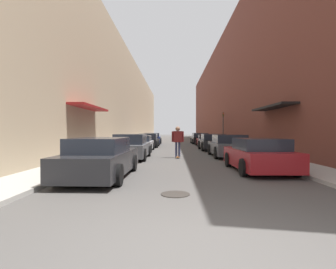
{
  "coord_description": "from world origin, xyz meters",
  "views": [
    {
      "loc": [
        -0.42,
        -3.3,
        1.54
      ],
      "look_at": [
        -0.71,
        10.7,
        1.34
      ],
      "focal_mm": 28.0,
      "sensor_mm": 36.0,
      "label": 1
    }
  ],
  "objects_px": {
    "parked_car_left_3": "(149,141)",
    "parked_car_right_2": "(213,142)",
    "parked_car_right_0": "(259,155)",
    "parked_car_left_4": "(152,139)",
    "parked_car_right_4": "(200,138)",
    "parked_car_left_2": "(140,143)",
    "traffic_light": "(223,124)",
    "parked_car_right_3": "(207,141)",
    "skateboarder": "(178,139)",
    "parked_car_left_1": "(131,147)",
    "manhole_cover": "(175,194)",
    "parked_car_right_1": "(228,146)",
    "parked_car_left_0": "(101,158)"
  },
  "relations": [
    {
      "from": "parked_car_right_3",
      "to": "skateboarder",
      "type": "height_order",
      "value": "skateboarder"
    },
    {
      "from": "parked_car_right_2",
      "to": "traffic_light",
      "type": "height_order",
      "value": "traffic_light"
    },
    {
      "from": "parked_car_right_3",
      "to": "parked_car_right_4",
      "type": "distance_m",
      "value": 5.23
    },
    {
      "from": "parked_car_left_4",
      "to": "parked_car_right_4",
      "type": "bearing_deg",
      "value": 16.89
    },
    {
      "from": "parked_car_right_3",
      "to": "parked_car_right_4",
      "type": "relative_size",
      "value": 0.95
    },
    {
      "from": "parked_car_right_0",
      "to": "manhole_cover",
      "type": "distance_m",
      "value": 4.92
    },
    {
      "from": "parked_car_left_4",
      "to": "manhole_cover",
      "type": "xyz_separation_m",
      "value": [
        2.47,
        -23.48,
        -0.63
      ]
    },
    {
      "from": "traffic_light",
      "to": "parked_car_right_3",
      "type": "bearing_deg",
      "value": -123.16
    },
    {
      "from": "parked_car_left_1",
      "to": "parked_car_right_2",
      "type": "height_order",
      "value": "parked_car_left_1"
    },
    {
      "from": "parked_car_left_3",
      "to": "parked_car_right_2",
      "type": "xyz_separation_m",
      "value": [
        5.49,
        -3.93,
        0.03
      ]
    },
    {
      "from": "parked_car_left_2",
      "to": "manhole_cover",
      "type": "distance_m",
      "value": 13.78
    },
    {
      "from": "traffic_light",
      "to": "parked_car_left_1",
      "type": "bearing_deg",
      "value": -117.29
    },
    {
      "from": "parked_car_left_2",
      "to": "traffic_light",
      "type": "relative_size",
      "value": 1.21
    },
    {
      "from": "parked_car_left_3",
      "to": "parked_car_right_4",
      "type": "height_order",
      "value": "parked_car_right_4"
    },
    {
      "from": "parked_car_right_0",
      "to": "parked_car_left_3",
      "type": "bearing_deg",
      "value": 110.68
    },
    {
      "from": "parked_car_left_2",
      "to": "parked_car_right_4",
      "type": "xyz_separation_m",
      "value": [
        5.72,
        11.66,
        0.05
      ]
    },
    {
      "from": "parked_car_left_1",
      "to": "parked_car_right_0",
      "type": "bearing_deg",
      "value": -38.03
    },
    {
      "from": "parked_car_left_4",
      "to": "parked_car_right_1",
      "type": "height_order",
      "value": "parked_car_right_1"
    },
    {
      "from": "parked_car_left_3",
      "to": "skateboarder",
      "type": "bearing_deg",
      "value": -75.41
    },
    {
      "from": "parked_car_left_1",
      "to": "parked_car_left_4",
      "type": "relative_size",
      "value": 1.02
    },
    {
      "from": "parked_car_left_1",
      "to": "parked_car_left_2",
      "type": "distance_m",
      "value": 5.49
    },
    {
      "from": "parked_car_left_1",
      "to": "skateboarder",
      "type": "xyz_separation_m",
      "value": [
        2.56,
        0.49,
        0.45
      ]
    },
    {
      "from": "parked_car_left_4",
      "to": "parked_car_right_3",
      "type": "bearing_deg",
      "value": -31.38
    },
    {
      "from": "traffic_light",
      "to": "parked_car_left_0",
      "type": "bearing_deg",
      "value": -110.7
    },
    {
      "from": "parked_car_left_1",
      "to": "manhole_cover",
      "type": "distance_m",
      "value": 8.41
    },
    {
      "from": "parked_car_left_2",
      "to": "manhole_cover",
      "type": "relative_size",
      "value": 6.03
    },
    {
      "from": "parked_car_left_2",
      "to": "parked_car_right_3",
      "type": "height_order",
      "value": "parked_car_left_2"
    },
    {
      "from": "parked_car_right_0",
      "to": "traffic_light",
      "type": "distance_m",
      "value": 19.99
    },
    {
      "from": "parked_car_left_3",
      "to": "parked_car_right_4",
      "type": "bearing_deg",
      "value": 50.26
    },
    {
      "from": "parked_car_right_3",
      "to": "parked_car_left_2",
      "type": "bearing_deg",
      "value": -132.43
    },
    {
      "from": "parked_car_left_1",
      "to": "parked_car_right_1",
      "type": "distance_m",
      "value": 5.73
    },
    {
      "from": "parked_car_left_2",
      "to": "parked_car_right_2",
      "type": "bearing_deg",
      "value": 10.53
    },
    {
      "from": "parked_car_right_0",
      "to": "parked_car_right_4",
      "type": "xyz_separation_m",
      "value": [
        -0.05,
        21.49,
        0.01
      ]
    },
    {
      "from": "parked_car_left_3",
      "to": "parked_car_left_1",
      "type": "bearing_deg",
      "value": -89.82
    },
    {
      "from": "skateboarder",
      "to": "traffic_light",
      "type": "xyz_separation_m",
      "value": [
        5.4,
        14.94,
        1.18
      ]
    },
    {
      "from": "parked_car_right_3",
      "to": "parked_car_left_1",
      "type": "bearing_deg",
      "value": -115.42
    },
    {
      "from": "parked_car_left_2",
      "to": "parked_car_right_4",
      "type": "relative_size",
      "value": 0.9
    },
    {
      "from": "parked_car_right_0",
      "to": "parked_car_right_4",
      "type": "height_order",
      "value": "parked_car_right_4"
    },
    {
      "from": "parked_car_right_0",
      "to": "parked_car_left_4",
      "type": "bearing_deg",
      "value": 106.0
    },
    {
      "from": "parked_car_left_0",
      "to": "parked_car_right_3",
      "type": "relative_size",
      "value": 1.01
    },
    {
      "from": "parked_car_left_1",
      "to": "parked_car_right_1",
      "type": "relative_size",
      "value": 0.98
    },
    {
      "from": "parked_car_right_2",
      "to": "traffic_light",
      "type": "xyz_separation_m",
      "value": [
        2.5,
        8.89,
        1.64
      ]
    },
    {
      "from": "parked_car_right_0",
      "to": "parked_car_right_1",
      "type": "relative_size",
      "value": 0.93
    },
    {
      "from": "parked_car_right_4",
      "to": "traffic_light",
      "type": "relative_size",
      "value": 1.34
    },
    {
      "from": "parked_car_left_3",
      "to": "parked_car_right_1",
      "type": "distance_m",
      "value": 10.8
    },
    {
      "from": "parked_car_left_2",
      "to": "traffic_light",
      "type": "bearing_deg",
      "value": 50.59
    },
    {
      "from": "parked_car_left_3",
      "to": "parked_car_right_2",
      "type": "distance_m",
      "value": 6.76
    },
    {
      "from": "parked_car_left_4",
      "to": "skateboarder",
      "type": "relative_size",
      "value": 2.29
    },
    {
      "from": "parked_car_left_3",
      "to": "parked_car_left_2",
      "type": "bearing_deg",
      "value": -92.07
    },
    {
      "from": "parked_car_left_3",
      "to": "parked_car_right_1",
      "type": "xyz_separation_m",
      "value": [
        5.62,
        -9.22,
        0.02
      ]
    }
  ]
}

